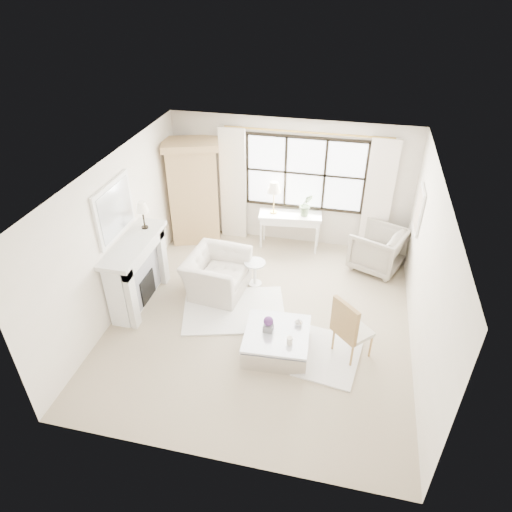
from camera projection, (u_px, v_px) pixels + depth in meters
The scene contains 32 objects.
floor at pixel (262, 318), 7.97m from camera, with size 5.50×5.50×0.00m, color tan.
ceiling at pixel (263, 174), 6.48m from camera, with size 5.50×5.50×0.00m, color silver.
wall_back at pixel (290, 183), 9.46m from camera, with size 5.00×5.00×0.00m, color beige.
wall_front at pixel (209, 387), 4.98m from camera, with size 5.00×5.00×0.00m, color beige.
wall_left at pixel (117, 235), 7.69m from camera, with size 5.50×5.50×0.00m, color white.
wall_right at pixel (427, 274), 6.76m from camera, with size 5.50×5.50×0.00m, color white.
window_pane at pixel (305, 174), 9.25m from camera, with size 2.40×0.02×1.50m, color white.
window_frame at pixel (305, 174), 9.25m from camera, with size 2.50×0.04×1.50m, color black, non-canonical shape.
curtain_rod at pixel (307, 132), 8.73m from camera, with size 0.04×0.04×3.30m, color #AD873C.
curtain_left at pixel (233, 185), 9.67m from camera, with size 0.55×0.10×2.47m, color silver.
curtain_right at pixel (378, 199), 9.11m from camera, with size 0.55×0.10×2.47m, color white.
fireplace at pixel (136, 271), 8.03m from camera, with size 0.58×1.66×1.26m.
mirror_frame at pixel (114, 210), 7.41m from camera, with size 0.05×1.15×0.95m, color white.
mirror_glass at pixel (116, 210), 7.41m from camera, with size 0.02×1.00×0.80m, color silver.
art_frame at pixel (419, 210), 8.04m from camera, with size 0.04×0.62×0.82m, color white.
art_canvas at pixel (418, 210), 8.04m from camera, with size 0.01×0.52×0.72m, color #C2AE96.
mantel_lamp at pixel (142, 208), 7.87m from camera, with size 0.22×0.22×0.51m.
armoire at pixel (194, 192), 9.61m from camera, with size 1.28×1.02×2.24m.
console_table at pixel (290, 231), 9.71m from camera, with size 1.34×0.60×0.80m.
console_lamp at pixel (274, 188), 9.24m from camera, with size 0.28×0.28×0.69m.
orchid_plant at pixel (306, 205), 9.30m from camera, with size 0.27×0.22×0.50m, color #5F7950.
side_table at pixel (255, 270), 8.61m from camera, with size 0.40×0.40×0.51m.
rug_left at pixel (234, 310), 8.13m from camera, with size 1.78×1.26×0.03m, color white.
rug_right at pixel (309, 351), 7.28m from camera, with size 1.57×1.18×0.03m, color white.
club_armchair at pixel (217, 274), 8.43m from camera, with size 1.16×1.01×0.75m, color beige.
wingback_chair at pixel (377, 249), 9.05m from camera, with size 0.91×0.94×0.86m, color #9D9585.
french_chair at pixel (351, 339), 7.08m from camera, with size 0.68×0.68×1.08m.
coffee_table at pixel (277, 342), 7.22m from camera, with size 1.06×1.06×0.38m.
planter_box at pixel (268, 328), 7.12m from camera, with size 0.15×0.15×0.11m, color slate.
planter_flowers at pixel (268, 321), 7.05m from camera, with size 0.15×0.15×0.15m, color #562B6C.
pillar_candle at pixel (290, 341), 6.87m from camera, with size 0.09×0.09×0.12m, color silver.
coffee_vase at pixel (299, 322), 7.22m from camera, with size 0.13×0.13×0.14m, color silver.
Camera 1 is at (1.25, -5.93, 5.29)m, focal length 32.00 mm.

